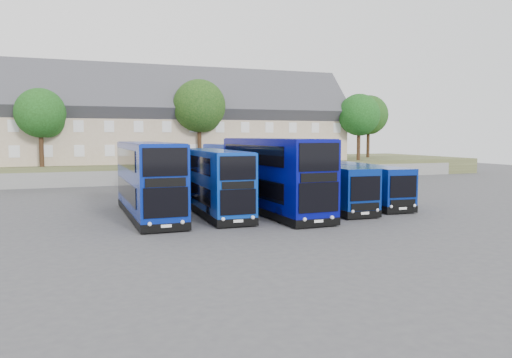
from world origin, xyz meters
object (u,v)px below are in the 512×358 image
Objects in this scene: dd_front_left at (149,181)px; tree_west at (42,115)px; coach_east_a at (323,186)px; tree_east at (360,117)px; tree_mid at (200,108)px; tree_far at (369,116)px; dd_front_mid at (215,183)px.

tree_west is (-6.84, 21.99, 4.79)m from dd_front_left.
tree_east is (16.99, 22.18, 5.90)m from coach_east_a.
tree_east is (29.16, 21.99, 5.13)m from dd_front_left.
tree_mid reaches higher than tree_far.
tree_far is at bearing 14.04° from tree_mid.
tree_east is (36.00, 0.00, 0.34)m from tree_west.
tree_mid reaches higher than dd_front_left.
tree_far is (35.16, 28.99, 5.47)m from dd_front_left.
tree_west is at bearing 132.37° from coach_east_a.
dd_front_left reaches higher than dd_front_mid.
tree_mid is (9.16, 22.49, 5.81)m from dd_front_left.
dd_front_left is 4.16m from dd_front_mid.
tree_east is (20.00, -0.50, -0.68)m from tree_mid.
tree_east is 9.23m from tree_far.
tree_west reaches higher than dd_front_left.
tree_far is (6.00, 7.00, 0.34)m from tree_east.
dd_front_mid is 1.20× the size of tree_far.
coach_east_a is 1.22× the size of tree_mid.
dd_front_mid is 1.13× the size of tree_mid.
tree_mid is at bearing 178.57° from tree_east.
dd_front_mid is 8.07m from coach_east_a.
tree_mid is at bearing 99.33° from coach_east_a.
coach_east_a is (12.16, -0.20, -0.77)m from dd_front_left.
tree_east is 0.94× the size of tree_far.
dd_front_mid is 43.22m from tree_far.
dd_front_mid is 25.55m from tree_west.
dd_front_mid is 24.33m from tree_mid.
tree_far reaches higher than dd_front_left.
tree_west reaches higher than dd_front_mid.
tree_mid is 1.12× the size of tree_east.
coach_east_a is at bearing 4.25° from dd_front_mid.
tree_west is 0.83× the size of tree_mid.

